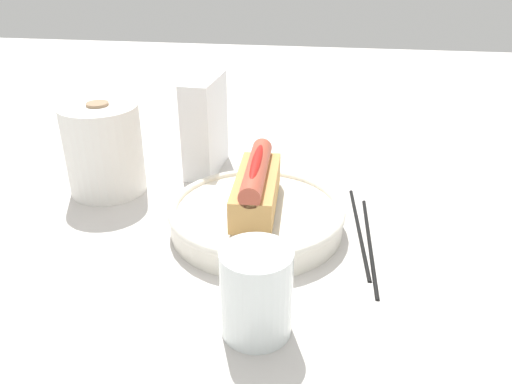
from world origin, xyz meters
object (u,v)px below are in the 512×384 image
object	(u,v)px
hotdog_front	(256,186)
chopstick_near	(359,229)
water_glass	(256,296)
chopstick_far	(370,242)
serving_bowl	(256,218)
paper_towel_roll	(104,149)
napkin_box	(205,125)

from	to	relation	value
hotdog_front	chopstick_near	size ratio (longest dim) A/B	0.69
chopstick_near	hotdog_front	bearing A→B (deg)	94.47
water_glass	chopstick_far	bearing A→B (deg)	-34.53
serving_bowl	water_glass	bearing A→B (deg)	-171.58
serving_bowl	chopstick_far	world-z (taller)	serving_bowl
water_glass	hotdog_front	bearing A→B (deg)	8.42
water_glass	paper_towel_roll	distance (m)	0.37
serving_bowl	napkin_box	world-z (taller)	napkin_box
serving_bowl	chopstick_near	xyz separation A→B (m)	(0.02, -0.13, -0.02)
serving_bowl	paper_towel_roll	xyz separation A→B (m)	(0.09, 0.23, 0.05)
paper_towel_roll	napkin_box	size ratio (longest dim) A/B	0.89
paper_towel_roll	napkin_box	xyz separation A→B (m)	(0.09, -0.13, 0.01)
paper_towel_roll	chopstick_far	world-z (taller)	paper_towel_roll
serving_bowl	chopstick_far	xyz separation A→B (m)	(-0.01, -0.14, -0.02)
paper_towel_roll	chopstick_far	xyz separation A→B (m)	(-0.10, -0.38, -0.06)
serving_bowl	water_glass	size ratio (longest dim) A/B	2.50
serving_bowl	chopstick_far	distance (m)	0.15
hotdog_front	chopstick_far	bearing A→B (deg)	-93.97
paper_towel_roll	napkin_box	bearing A→B (deg)	-53.75
hotdog_front	paper_towel_roll	size ratio (longest dim) A/B	1.13
paper_towel_roll	water_glass	bearing A→B (deg)	-135.48
serving_bowl	chopstick_far	bearing A→B (deg)	-93.97
paper_towel_roll	chopstick_near	bearing A→B (deg)	-100.13
hotdog_front	paper_towel_roll	bearing A→B (deg)	69.98
water_glass	napkin_box	xyz separation A→B (m)	(0.36, 0.13, 0.03)
serving_bowl	chopstick_near	size ratio (longest dim) A/B	1.02
water_glass	paper_towel_roll	bearing A→B (deg)	44.52
water_glass	paper_towel_roll	size ratio (longest dim) A/B	0.67
hotdog_front	paper_towel_roll	world-z (taller)	paper_towel_roll
paper_towel_roll	chopstick_far	bearing A→B (deg)	-104.16
serving_bowl	napkin_box	distance (m)	0.22
water_glass	napkin_box	distance (m)	0.39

